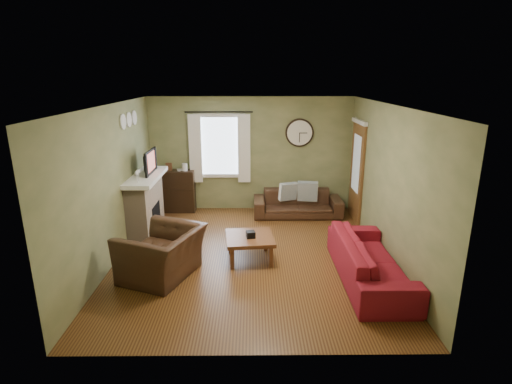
{
  "coord_description": "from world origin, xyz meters",
  "views": [
    {
      "loc": [
        0.04,
        -6.42,
        3.07
      ],
      "look_at": [
        0.1,
        0.4,
        1.05
      ],
      "focal_mm": 28.0,
      "sensor_mm": 36.0,
      "label": 1
    }
  ],
  "objects_px": {
    "bookshelf": "(177,191)",
    "coffee_table": "(250,248)",
    "sofa_red": "(370,260)",
    "sofa_brown": "(297,203)",
    "armchair": "(162,254)"
  },
  "relations": [
    {
      "from": "armchair",
      "to": "bookshelf",
      "type": "bearing_deg",
      "value": -152.28
    },
    {
      "from": "bookshelf",
      "to": "sofa_brown",
      "type": "distance_m",
      "value": 2.77
    },
    {
      "from": "bookshelf",
      "to": "coffee_table",
      "type": "distance_m",
      "value": 3.07
    },
    {
      "from": "sofa_brown",
      "to": "armchair",
      "type": "xyz_separation_m",
      "value": [
        -2.42,
        -2.81,
        0.1
      ]
    },
    {
      "from": "bookshelf",
      "to": "sofa_brown",
      "type": "bearing_deg",
      "value": -6.62
    },
    {
      "from": "bookshelf",
      "to": "sofa_red",
      "type": "height_order",
      "value": "bookshelf"
    },
    {
      "from": "sofa_brown",
      "to": "armchair",
      "type": "height_order",
      "value": "armchair"
    },
    {
      "from": "sofa_brown",
      "to": "sofa_red",
      "type": "relative_size",
      "value": 0.86
    },
    {
      "from": "bookshelf",
      "to": "sofa_brown",
      "type": "xyz_separation_m",
      "value": [
        2.75,
        -0.32,
        -0.2
      ]
    },
    {
      "from": "sofa_red",
      "to": "armchair",
      "type": "distance_m",
      "value": 3.22
    },
    {
      "from": "bookshelf",
      "to": "armchair",
      "type": "bearing_deg",
      "value": -84.02
    },
    {
      "from": "bookshelf",
      "to": "sofa_red",
      "type": "bearing_deg",
      "value": -42.75
    },
    {
      "from": "armchair",
      "to": "coffee_table",
      "type": "relative_size",
      "value": 1.49
    },
    {
      "from": "sofa_red",
      "to": "coffee_table",
      "type": "height_order",
      "value": "sofa_red"
    },
    {
      "from": "sofa_brown",
      "to": "sofa_red",
      "type": "height_order",
      "value": "sofa_red"
    }
  ]
}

